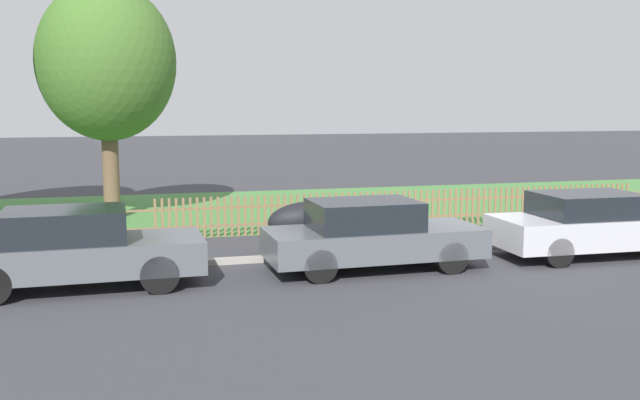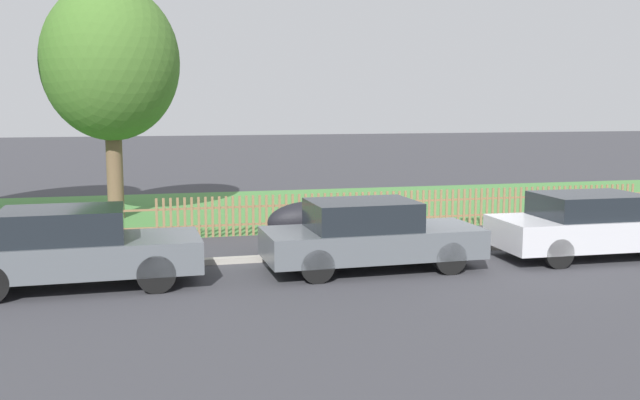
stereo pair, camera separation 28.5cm
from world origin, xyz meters
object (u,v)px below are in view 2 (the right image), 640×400
tree_behind_motorcycle (111,63)px  parked_car_navy_estate (595,225)px  parked_car_silver_hatchback (73,247)px  covered_motorcycle (314,221)px  parked_car_black_saloon (369,235)px

tree_behind_motorcycle → parked_car_navy_estate: bearing=-37.8°
parked_car_silver_hatchback → parked_car_navy_estate: 10.40m
covered_motorcycle → tree_behind_motorcycle: (-4.36, 5.83, 3.63)m
covered_motorcycle → parked_car_navy_estate: bearing=-17.2°
parked_car_navy_estate → parked_car_black_saloon: bearing=-179.0°
parked_car_black_saloon → parked_car_navy_estate: size_ratio=0.96×
parked_car_navy_estate → covered_motorcycle: (-5.61, 1.89, 0.00)m
parked_car_silver_hatchback → tree_behind_motorcycle: 8.56m
tree_behind_motorcycle → covered_motorcycle: bearing=-53.2°
covered_motorcycle → tree_behind_motorcycle: tree_behind_motorcycle is taller
parked_car_black_saloon → tree_behind_motorcycle: bearing=121.8°
parked_car_black_saloon → tree_behind_motorcycle: size_ratio=0.65×
covered_motorcycle → tree_behind_motorcycle: 8.13m
parked_car_silver_hatchback → covered_motorcycle: size_ratio=2.05×
parked_car_silver_hatchback → tree_behind_motorcycle: tree_behind_motorcycle is taller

